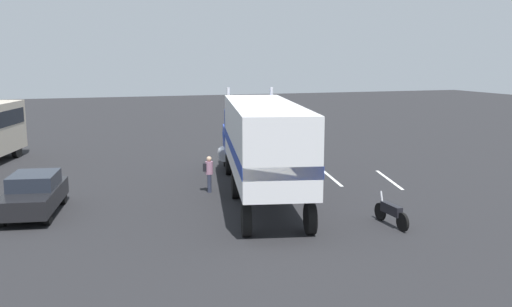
{
  "coord_description": "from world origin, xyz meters",
  "views": [
    {
      "loc": [
        -28.67,
        8.87,
        5.97
      ],
      "look_at": [
        -4.48,
        0.81,
        1.6
      ],
      "focal_mm": 39.28,
      "sensor_mm": 36.0,
      "label": 1
    }
  ],
  "objects_px": {
    "parked_car": "(34,194)",
    "motorcycle": "(391,213)",
    "semi_truck": "(260,139)",
    "person_bystander": "(209,172)"
  },
  "relations": [
    {
      "from": "parked_car",
      "to": "motorcycle",
      "type": "bearing_deg",
      "value": -114.89
    },
    {
      "from": "semi_truck",
      "to": "parked_car",
      "type": "relative_size",
      "value": 3.09
    },
    {
      "from": "semi_truck",
      "to": "parked_car",
      "type": "height_order",
      "value": "semi_truck"
    },
    {
      "from": "person_bystander",
      "to": "parked_car",
      "type": "distance_m",
      "value": 7.38
    },
    {
      "from": "person_bystander",
      "to": "motorcycle",
      "type": "relative_size",
      "value": 0.77
    },
    {
      "from": "semi_truck",
      "to": "parked_car",
      "type": "distance_m",
      "value": 9.32
    },
    {
      "from": "person_bystander",
      "to": "motorcycle",
      "type": "xyz_separation_m",
      "value": [
        -7.06,
        -5.0,
        -0.41
      ]
    },
    {
      "from": "parked_car",
      "to": "motorcycle",
      "type": "height_order",
      "value": "parked_car"
    },
    {
      "from": "semi_truck",
      "to": "motorcycle",
      "type": "relative_size",
      "value": 6.8
    },
    {
      "from": "semi_truck",
      "to": "motorcycle",
      "type": "bearing_deg",
      "value": -150.74
    }
  ]
}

